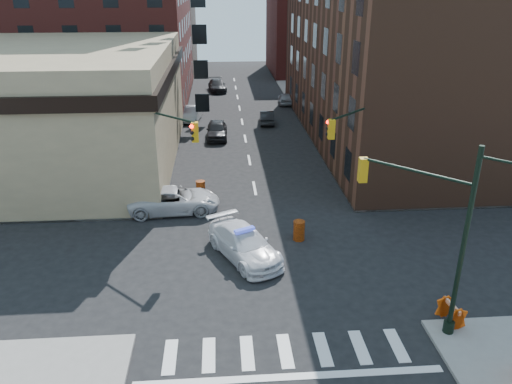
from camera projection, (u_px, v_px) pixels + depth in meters
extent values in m
plane|color=black|center=(268.00, 262.00, 25.88)|extent=(140.00, 140.00, 0.00)
cube|color=gray|center=(29.00, 114.00, 54.34)|extent=(34.00, 54.50, 0.15)
cube|color=gray|center=(439.00, 107.00, 57.49)|extent=(34.00, 54.50, 0.15)
cube|color=tan|center=(27.00, 108.00, 38.10)|extent=(22.00, 22.00, 9.00)
cube|color=#4D2E1F|center=(389.00, 59.00, 44.69)|extent=(14.00, 34.00, 14.00)
cube|color=brown|center=(130.00, 18.00, 78.58)|extent=(20.00, 18.00, 16.00)
cube|color=#5B201C|center=(322.00, 33.00, 77.75)|extent=(16.00, 16.00, 12.00)
cylinder|color=black|center=(463.00, 246.00, 18.94)|extent=(0.20, 0.20, 8.00)
cylinder|color=black|center=(449.00, 327.00, 20.40)|extent=(0.44, 0.44, 0.50)
cylinder|color=black|center=(415.00, 171.00, 19.32)|extent=(3.27, 3.27, 0.12)
cube|color=#BF8C0C|center=(363.00, 170.00, 20.86)|extent=(0.35, 0.35, 1.05)
sphere|color=#FF0C05|center=(366.00, 161.00, 20.88)|extent=(0.22, 0.22, 0.22)
sphere|color=black|center=(366.00, 168.00, 21.01)|extent=(0.22, 0.22, 0.22)
sphere|color=black|center=(365.00, 175.00, 21.14)|extent=(0.22, 0.22, 0.22)
cylinder|color=black|center=(145.00, 151.00, 29.58)|extent=(0.20, 0.20, 8.00)
cylinder|color=black|center=(150.00, 208.00, 31.04)|extent=(0.44, 0.44, 0.50)
cylinder|color=black|center=(166.00, 116.00, 27.25)|extent=(3.27, 3.27, 0.12)
cube|color=#BF8C0C|center=(195.00, 132.00, 26.09)|extent=(0.35, 0.35, 1.05)
sphere|color=#FF0C05|center=(192.00, 126.00, 25.80)|extent=(0.22, 0.22, 0.22)
sphere|color=black|center=(192.00, 133.00, 25.93)|extent=(0.22, 0.22, 0.22)
sphere|color=black|center=(192.00, 139.00, 26.06)|extent=(0.22, 0.22, 0.22)
cylinder|color=black|center=(369.00, 146.00, 30.51)|extent=(0.20, 0.20, 8.00)
cylinder|color=black|center=(364.00, 201.00, 31.97)|extent=(0.44, 0.44, 0.50)
cylinder|color=black|center=(354.00, 112.00, 27.96)|extent=(3.27, 3.27, 0.12)
cube|color=#BF8C0C|center=(331.00, 129.00, 26.59)|extent=(0.35, 0.35, 1.05)
sphere|color=#FF0C05|center=(328.00, 122.00, 26.58)|extent=(0.22, 0.22, 0.22)
sphere|color=black|center=(328.00, 128.00, 26.71)|extent=(0.22, 0.22, 0.22)
sphere|color=black|center=(327.00, 134.00, 26.84)|extent=(0.22, 0.22, 0.22)
cylinder|color=black|center=(318.00, 111.00, 49.70)|extent=(0.24, 0.24, 2.60)
sphere|color=#924C15|center=(319.00, 91.00, 48.90)|extent=(3.00, 3.00, 3.00)
cylinder|color=black|center=(305.00, 95.00, 57.04)|extent=(0.24, 0.24, 2.60)
sphere|color=#924C15|center=(305.00, 76.00, 56.24)|extent=(3.00, 3.00, 3.00)
imported|color=white|center=(244.00, 244.00, 26.03)|extent=(4.36, 5.85, 1.58)
imported|color=silver|center=(174.00, 200.00, 31.25)|extent=(5.85, 2.99, 1.58)
imported|color=black|center=(217.00, 130.00, 45.96)|extent=(1.96, 4.68, 1.58)
imported|color=#9B9EA3|center=(192.00, 114.00, 51.82)|extent=(2.02, 4.56, 1.45)
imported|color=black|center=(217.00, 85.00, 65.70)|extent=(2.61, 5.31, 1.49)
imported|color=black|center=(267.00, 117.00, 50.81)|extent=(1.59, 4.01, 1.30)
imported|color=gray|center=(285.00, 98.00, 58.78)|extent=(1.88, 4.01, 1.33)
imported|color=black|center=(116.00, 201.00, 30.74)|extent=(0.65, 0.49, 1.59)
imported|color=black|center=(120.00, 184.00, 32.78)|extent=(1.06, 0.89, 1.94)
imported|color=#222933|center=(51.00, 202.00, 30.16)|extent=(1.25, 0.82, 1.98)
cylinder|color=red|center=(299.00, 230.00, 27.88)|extent=(0.71, 0.71, 1.14)
cylinder|color=#D84A0A|center=(201.00, 189.00, 33.59)|extent=(0.79, 0.79, 1.09)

